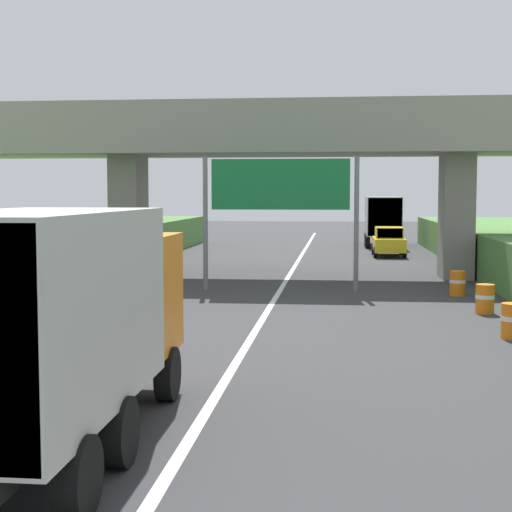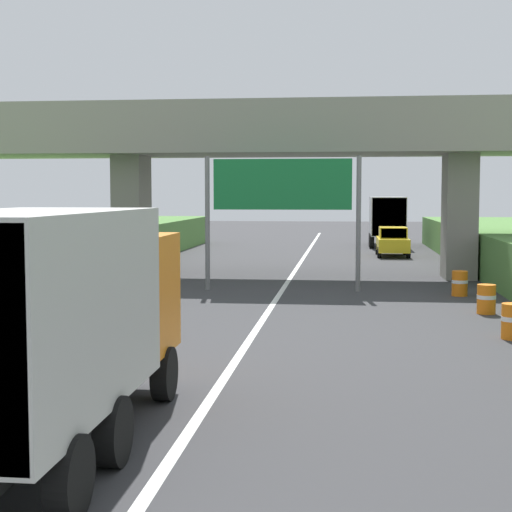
{
  "view_description": "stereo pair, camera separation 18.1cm",
  "coord_description": "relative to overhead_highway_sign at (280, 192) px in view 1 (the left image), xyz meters",
  "views": [
    {
      "loc": [
        2.2,
        -3.81,
        3.67
      ],
      "look_at": [
        0.0,
        16.94,
        2.0
      ],
      "focal_mm": 54.99,
      "sensor_mm": 36.0,
      "label": 1
    },
    {
      "loc": [
        2.38,
        -3.79,
        3.67
      ],
      "look_at": [
        0.0,
        16.94,
        2.0
      ],
      "focal_mm": 54.99,
      "sensor_mm": 36.0,
      "label": 2
    }
  ],
  "objects": [
    {
      "name": "construction_barrel_3",
      "position": [
        6.67,
        -5.02,
        -3.25
      ],
      "size": [
        0.57,
        0.57,
        0.9
      ],
      "color": "orange",
      "rests_on": "ground"
    },
    {
      "name": "construction_barrel_2",
      "position": [
        6.59,
        -9.21,
        -3.25
      ],
      "size": [
        0.57,
        0.57,
        0.9
      ],
      "color": "orange",
      "rests_on": "ground"
    },
    {
      "name": "lane_centre_stripe",
      "position": [
        0.0,
        -0.94,
        -3.7
      ],
      "size": [
        0.2,
        89.27,
        0.01
      ],
      "primitive_type": "cube",
      "color": "white",
      "rests_on": "ground"
    },
    {
      "name": "overpass_bridge",
      "position": [
        0.0,
        5.22,
        1.97
      ],
      "size": [
        40.0,
        4.8,
        7.56
      ],
      "color": "gray",
      "rests_on": "ground"
    },
    {
      "name": "truck_silver",
      "position": [
        5.19,
        25.68,
        -1.77
      ],
      "size": [
        2.44,
        7.3,
        3.44
      ],
      "color": "black",
      "rests_on": "ground"
    },
    {
      "name": "truck_orange",
      "position": [
        -1.77,
        -18.78,
        -1.77
      ],
      "size": [
        2.44,
        7.3,
        3.44
      ],
      "color": "black",
      "rests_on": "ground"
    },
    {
      "name": "overhead_highway_sign",
      "position": [
        0.0,
        0.0,
        0.0
      ],
      "size": [
        5.88,
        0.18,
        5.06
      ],
      "color": "slate",
      "rests_on": "ground"
    },
    {
      "name": "car_yellow",
      "position": [
        5.12,
        16.92,
        -2.85
      ],
      "size": [
        1.86,
        4.1,
        1.72
      ],
      "color": "gold",
      "rests_on": "ground"
    },
    {
      "name": "construction_barrel_4",
      "position": [
        6.46,
        -0.82,
        -3.25
      ],
      "size": [
        0.57,
        0.57,
        0.9
      ],
      "color": "orange",
      "rests_on": "ground"
    }
  ]
}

